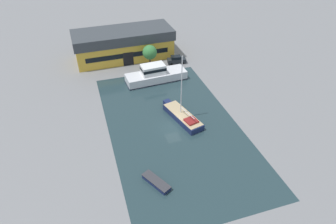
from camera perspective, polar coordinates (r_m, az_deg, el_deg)
The scene contains 8 objects.
ground_plane at distance 51.16m, azimuth 0.99°, elevation -2.75°, with size 440.00×440.00×0.00m, color slate.
water_canal at distance 51.16m, azimuth 0.99°, elevation -2.75°, with size 21.47×39.21×0.01m, color #23383D.
warehouse_building at distance 73.55m, azimuth -8.47°, elevation 12.70°, with size 23.33×9.74×6.78m.
quay_tree_near_building at distance 68.36m, azimuth -3.50°, elevation 11.27°, with size 3.25×3.25×5.18m.
parked_car at distance 71.02m, azimuth 1.61°, elevation 9.94°, with size 4.50×2.36×1.79m.
sailboat_moored at distance 52.51m, azimuth 2.72°, elevation -0.74°, with size 4.87×10.32×11.89m.
motor_cruiser at distance 63.50m, azimuth -2.41°, elevation 7.07°, with size 13.10×4.90×3.75m.
small_dinghy at distance 41.81m, azimuth -2.26°, elevation -13.21°, with size 3.35×4.65×0.69m.
Camera 1 is at (-12.90, -37.83, 31.93)m, focal length 32.00 mm.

